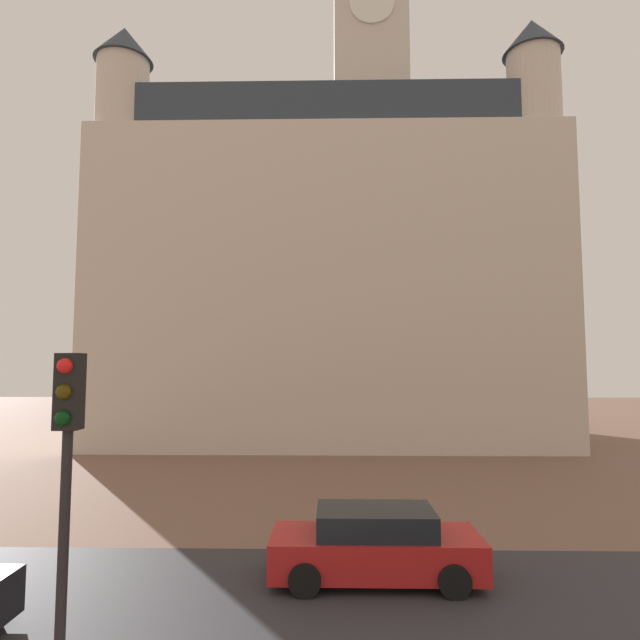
% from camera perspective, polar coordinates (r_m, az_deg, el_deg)
% --- Properties ---
extents(ground_plane, '(120.00, 120.00, 0.00)m').
position_cam_1_polar(ground_plane, '(12.04, -2.26, -26.71)').
color(ground_plane, brown).
extents(street_asphalt_strip, '(120.00, 6.34, 0.00)m').
position_cam_1_polar(street_asphalt_strip, '(10.99, -2.66, -28.93)').
color(street_asphalt_strip, '#2D2D33').
rests_on(street_asphalt_strip, ground_plane).
extents(landmark_building, '(25.86, 14.30, 34.43)m').
position_cam_1_polar(landmark_building, '(33.59, 1.24, 5.30)').
color(landmark_building, beige).
rests_on(landmark_building, ground_plane).
extents(car_red, '(4.38, 1.94, 1.45)m').
position_cam_1_polar(car_red, '(12.05, 6.03, -23.13)').
color(car_red, red).
rests_on(car_red, ground_plane).
extents(traffic_light_pole, '(0.28, 0.34, 4.63)m').
position_cam_1_polar(traffic_light_pole, '(7.01, -25.90, -14.71)').
color(traffic_light_pole, black).
rests_on(traffic_light_pole, ground_plane).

